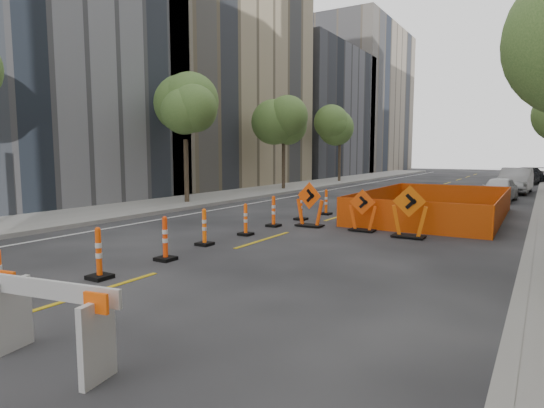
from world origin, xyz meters
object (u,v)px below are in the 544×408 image
Objects in this scene: channelizer_7 at (301,206)px; parked_car_far at (526,176)px; channelizer_3 at (165,238)px; chevron_sign_left at (310,204)px; barricade_board at (52,323)px; parked_car_near at (499,189)px; channelizer_8 at (326,202)px; channelizer_6 at (274,211)px; parked_car_mid at (516,180)px; channelizer_5 at (246,219)px; channelizer_4 at (204,227)px; chevron_sign_right at (409,212)px; chevron_sign_center at (363,210)px; channelizer_2 at (99,253)px.

channelizer_7 is 0.23× the size of parked_car_far.
channelizer_3 is 6.51m from chevron_sign_left.
parked_car_near reaches higher than barricade_board.
chevron_sign_left is at bearing -75.92° from channelizer_8.
channelizer_6 is 0.22× the size of parked_car_mid.
barricade_board is at bearing -60.20° from channelizer_3.
channelizer_6 reaches higher than barricade_board.
channelizer_7 is at bearing 90.11° from channelizer_5.
barricade_board is at bearing -65.25° from channelizer_4.
channelizer_8 is 0.66× the size of chevron_sign_right.
channelizer_7 is 3.22m from chevron_sign_center.
parked_car_mid reaches higher than barricade_board.
chevron_sign_center reaches higher than channelizer_3.
chevron_sign_left reaches higher than channelizer_6.
channelizer_7 reaches higher than channelizer_3.
channelizer_4 is 4.67m from chevron_sign_left.
chevron_sign_right reaches higher than channelizer_5.
chevron_sign_left is (0.78, 8.39, 0.25)m from channelizer_2.
barricade_board is 40.47m from parked_car_far.
channelizer_7 is 0.23× the size of parked_car_mid.
channelizer_4 is at bearing -91.00° from channelizer_7.
parked_car_mid is (3.56, 19.12, 0.11)m from chevron_sign_center.
chevron_sign_left is 1.96m from chevron_sign_center.
channelizer_2 is 3.88m from channelizer_4.
channelizer_6 reaches higher than channelizer_4.
chevron_sign_left is 1.12× the size of chevron_sign_center.
channelizer_6 is at bearing -88.32° from parked_car_far.
channelizer_7 is at bearing 93.33° from barricade_board.
channelizer_2 is at bearing -87.49° from channelizer_6.
chevron_sign_right reaches higher than barricade_board.
parked_car_near is (3.09, 13.05, -0.05)m from chevron_sign_center.
channelizer_3 is 1.96m from channelizer_4.
chevron_sign_right is at bearing 71.41° from barricade_board.
chevron_sign_left reaches higher than channelizer_7.
chevron_sign_center is at bearing 150.98° from chevron_sign_right.
channelizer_6 is (-0.11, 1.93, 0.04)m from channelizer_5.
parked_car_near is at bearing 73.46° from channelizer_3.
chevron_sign_right is at bearing -19.12° from channelizer_7.
channelizer_6 is 0.23× the size of parked_car_far.
parked_car_mid reaches higher than channelizer_2.
parked_car_mid reaches higher than chevron_sign_left.
channelizer_4 is 0.49× the size of barricade_board.
chevron_sign_left reaches higher than channelizer_8.
channelizer_8 is (0.21, 5.79, 0.03)m from channelizer_5.
channelizer_3 is 3.87m from channelizer_5.
parked_car_near reaches higher than channelizer_5.
channelizer_6 is 4.74m from chevron_sign_right.
barricade_board is (3.10, -10.60, -0.01)m from channelizer_6.
channelizer_2 is at bearing -90.44° from channelizer_3.
channelizer_7 is at bearing 145.60° from chevron_sign_center.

